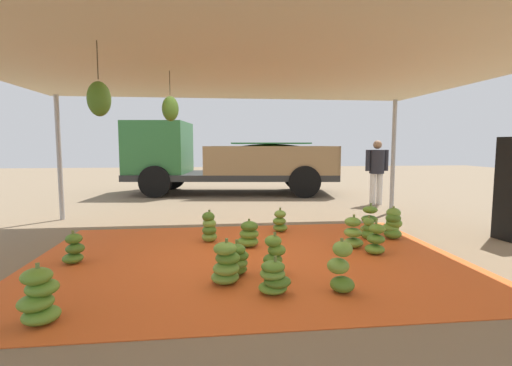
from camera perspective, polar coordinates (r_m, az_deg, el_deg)
name	(u,v)px	position (r m, az deg, el deg)	size (l,w,h in m)	color
ground_plane	(236,218)	(8.35, -3.10, -5.44)	(40.00, 40.00, 0.00)	#7F6B51
tarp_orange	(249,259)	(5.45, -1.14, -11.52)	(6.07, 4.27, 0.01)	#E05B23
tent_canopy	(248,67)	(5.21, -1.28, 17.40)	(8.00, 7.00, 2.76)	#9EA0A5
banana_bunch_0	(376,240)	(5.88, 17.89, -8.35)	(0.41, 0.41, 0.50)	#60932D
banana_bunch_1	(39,297)	(4.06, -30.33, -14.91)	(0.41, 0.42, 0.55)	#60932D
banana_bunch_2	(249,235)	(5.99, -1.13, -7.97)	(0.48, 0.48, 0.45)	#60932D
banana_bunch_3	(237,260)	(4.75, -2.95, -11.76)	(0.38, 0.39, 0.45)	#60932D
banana_bunch_4	(393,224)	(6.92, 20.24, -5.94)	(0.40, 0.40, 0.57)	#518428
banana_bunch_5	(209,228)	(6.32, -7.20, -6.85)	(0.36, 0.36, 0.55)	#75A83D
banana_bunch_6	(226,265)	(4.45, -4.63, -12.36)	(0.46, 0.49, 0.54)	#6B9E38
banana_bunch_7	(341,269)	(4.31, 12.90, -12.68)	(0.38, 0.39, 0.60)	#518428
banana_bunch_8	(280,222)	(7.00, 3.69, -5.97)	(0.38, 0.39, 0.46)	#60932D
banana_bunch_9	(274,256)	(4.75, 2.78, -11.17)	(0.38, 0.37, 0.54)	#518428
banana_bunch_10	(353,234)	(6.15, 14.67, -7.53)	(0.43, 0.43, 0.53)	#75A83D
banana_bunch_11	(274,278)	(4.19, 2.78, -14.42)	(0.42, 0.39, 0.42)	#60932D
banana_bunch_12	(74,250)	(5.77, -26.17, -9.17)	(0.38, 0.35, 0.45)	#518428
banana_bunch_13	(368,229)	(6.78, 16.85, -6.76)	(0.30, 0.30, 0.42)	#518428
banana_bunch_14	(370,220)	(7.24, 17.04, -5.52)	(0.46, 0.46, 0.55)	#75A83D
cargo_truck_main	(222,158)	(12.68, -5.22, 3.79)	(7.08, 3.24, 2.40)	#2D2D2D
worker_0	(377,167)	(10.69, 18.04, 2.30)	(0.64, 0.39, 1.76)	silver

